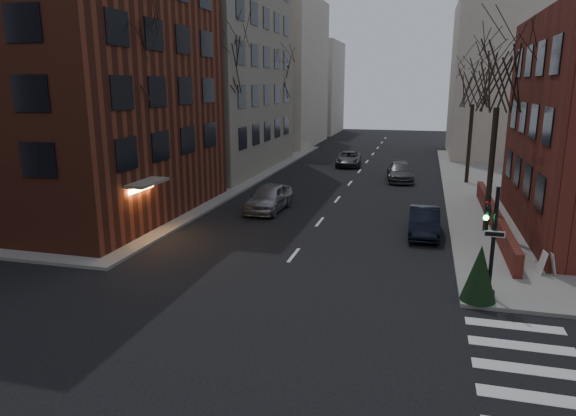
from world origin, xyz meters
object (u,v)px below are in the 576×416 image
Objects in this scene: car_lane_gray at (400,172)px; sandwich_board at (547,263)px; car_lane_far at (349,159)px; tree_left_a at (132,66)px; tree_right_b at (474,84)px; evergreen_shrub at (480,273)px; streetlamp_far at (288,118)px; tree_left_c at (277,79)px; traffic_signal at (491,249)px; tree_left_b at (223,65)px; tree_right_a at (500,75)px; streetlamp_near at (211,136)px; parked_sedan at (424,222)px; car_lane_silver at (269,198)px.

sandwich_board is (6.78, -20.23, -0.10)m from car_lane_gray.
tree_left_a is at bearing -111.64° from car_lane_far.
evergreen_shrub is (-1.21, -23.50, -6.42)m from tree_right_b.
tree_left_a reaches higher than streetlamp_far.
tree_right_b is 20.01m from streetlamp_far.
tree_right_b is at bearing -24.44° from tree_left_c.
traffic_signal is 24.87m from tree_left_b.
traffic_signal is 0.44× the size of tree_right_b.
tree_left_c and tree_right_a have the same top height.
traffic_signal is at bearing -16.65° from tree_left_a.
streetlamp_near is at bearing 139.47° from evergreen_shrub.
parked_sedan is 8.52m from evergreen_shrub.
tree_left_c is at bearing 155.56° from tree_right_b.
tree_right_b is 1.46× the size of streetlamp_near.
tree_right_b is 24.39m from evergreen_shrub.
sandwich_board is (18.70, -10.04, -3.62)m from streetlamp_near.
car_lane_silver is (-9.23, 3.01, 0.11)m from parked_sedan.
sandwich_board is at bearing -58.10° from streetlamp_far.
tree_left_a is 16.67m from parked_sedan.
tree_right_a reaches higher than streetlamp_far.
tree_left_b is 2.51× the size of parked_sedan.
car_lane_silver is (5.26, -6.20, -8.09)m from tree_left_b.
tree_left_c is 16.47m from car_lane_gray.
car_lane_gray is (11.92, 10.19, -3.52)m from streetlamp_near.
tree_right_a is 24.32m from car_lane_far.
sandwich_board is (19.30, -2.04, -7.86)m from tree_left_a.
streetlamp_near is at bearing 141.13° from traffic_signal.
tree_right_a reaches higher than car_lane_far.
streetlamp_far is 35.57m from sandwich_board.
streetlamp_near is at bearing 157.29° from car_lane_silver.
tree_left_c is 10.49m from car_lane_far.
tree_left_c reaches higher than streetlamp_near.
tree_right_b reaches higher than traffic_signal.
tree_left_a is 10.95m from car_lane_silver.
car_lane_far is 29.37m from sandwich_board.
tree_left_c is 1.55× the size of streetlamp_near.
tree_left_b is at bearing 90.00° from tree_left_a.
tree_left_a is at bearing -167.20° from tree_right_a.
car_lane_silver is at bearing -78.14° from streetlamp_far.
car_lane_gray is 1.01× the size of car_lane_far.
streetlamp_near is at bearing 144.00° from sandwich_board.
evergreen_shrub is (3.87, -23.69, 0.45)m from car_lane_gray.
tree_left_a reaches higher than traffic_signal.
tree_left_c is (0.00, 26.00, -0.44)m from tree_left_a.
tree_right_b reaches higher than parked_sedan.
tree_right_a is 2.00× the size of car_lane_far.
car_lane_gray is 2.43× the size of evergreen_shrub.
car_lane_gray is at bearing 177.83° from tree_right_b.
tree_right_a is (0.86, 9.01, 6.12)m from traffic_signal.
tree_right_b is 2.13× the size of parked_sedan.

